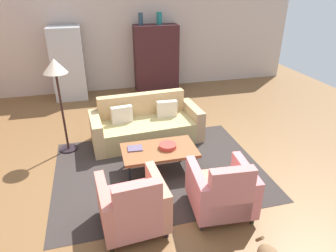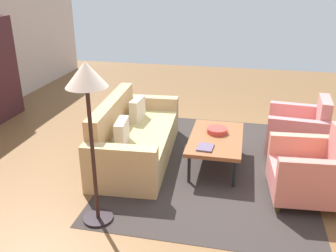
{
  "view_description": "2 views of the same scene",
  "coord_description": "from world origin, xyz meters",
  "px_view_note": "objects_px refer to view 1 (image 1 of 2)",
  "views": [
    {
      "loc": [
        -0.98,
        -4.1,
        2.88
      ],
      "look_at": [
        0.17,
        0.37,
        0.61
      ],
      "focal_mm": 31.89,
      "sensor_mm": 36.0,
      "label": 1
    },
    {
      "loc": [
        -4.63,
        -0.36,
        2.42
      ],
      "look_at": [
        -0.15,
        0.6,
        0.56
      ],
      "focal_mm": 39.16,
      "sensor_mm": 36.0,
      "label": 2
    }
  ],
  "objects_px": {
    "armchair_left": "(134,207)",
    "floor_lamp": "(56,75)",
    "vase_round": "(159,18)",
    "cabinet": "(156,58)",
    "coffee_table": "(159,151)",
    "fruit_bowl": "(168,146)",
    "refrigerator": "(68,64)",
    "book_stack": "(135,148)",
    "couch": "(146,125)",
    "armchair_right": "(222,192)",
    "vase_tall": "(141,19)"
  },
  "relations": [
    {
      "from": "armchair_left",
      "to": "armchair_right",
      "type": "relative_size",
      "value": 1.0
    },
    {
      "from": "armchair_left",
      "to": "cabinet",
      "type": "height_order",
      "value": "cabinet"
    },
    {
      "from": "armchair_right",
      "to": "cabinet",
      "type": "relative_size",
      "value": 0.49
    },
    {
      "from": "coffee_table",
      "to": "book_stack",
      "type": "distance_m",
      "value": 0.39
    },
    {
      "from": "coffee_table",
      "to": "cabinet",
      "type": "relative_size",
      "value": 0.67
    },
    {
      "from": "floor_lamp",
      "to": "book_stack",
      "type": "bearing_deg",
      "value": -41.87
    },
    {
      "from": "armchair_left",
      "to": "fruit_bowl",
      "type": "distance_m",
      "value": 1.38
    },
    {
      "from": "fruit_bowl",
      "to": "cabinet",
      "type": "xyz_separation_m",
      "value": [
        0.72,
        4.1,
        0.44
      ]
    },
    {
      "from": "refrigerator",
      "to": "vase_tall",
      "type": "bearing_deg",
      "value": 2.92
    },
    {
      "from": "armchair_right",
      "to": "refrigerator",
      "type": "xyz_separation_m",
      "value": [
        -2.09,
        5.16,
        0.58
      ]
    },
    {
      "from": "couch",
      "to": "coffee_table",
      "type": "distance_m",
      "value": 1.19
    },
    {
      "from": "armchair_left",
      "to": "armchair_right",
      "type": "height_order",
      "value": "same"
    },
    {
      "from": "couch",
      "to": "book_stack",
      "type": "distance_m",
      "value": 1.16
    },
    {
      "from": "couch",
      "to": "vase_tall",
      "type": "bearing_deg",
      "value": -102.87
    },
    {
      "from": "vase_round",
      "to": "refrigerator",
      "type": "relative_size",
      "value": 0.17
    },
    {
      "from": "armchair_left",
      "to": "vase_round",
      "type": "distance_m",
      "value": 5.72
    },
    {
      "from": "vase_round",
      "to": "refrigerator",
      "type": "bearing_deg",
      "value": -177.67
    },
    {
      "from": "coffee_table",
      "to": "cabinet",
      "type": "xyz_separation_m",
      "value": [
        0.86,
        4.1,
        0.51
      ]
    },
    {
      "from": "couch",
      "to": "floor_lamp",
      "type": "relative_size",
      "value": 1.25
    },
    {
      "from": "vase_tall",
      "to": "floor_lamp",
      "type": "distance_m",
      "value": 3.61
    },
    {
      "from": "coffee_table",
      "to": "armchair_right",
      "type": "bearing_deg",
      "value": -62.99
    },
    {
      "from": "cabinet",
      "to": "floor_lamp",
      "type": "relative_size",
      "value": 1.05
    },
    {
      "from": "armchair_left",
      "to": "floor_lamp",
      "type": "bearing_deg",
      "value": 107.16
    },
    {
      "from": "floor_lamp",
      "to": "fruit_bowl",
      "type": "bearing_deg",
      "value": -34.05
    },
    {
      "from": "fruit_bowl",
      "to": "vase_tall",
      "type": "xyz_separation_m",
      "value": [
        0.32,
        4.09,
        1.5
      ]
    },
    {
      "from": "floor_lamp",
      "to": "vase_round",
      "type": "bearing_deg",
      "value": 50.46
    },
    {
      "from": "armchair_right",
      "to": "refrigerator",
      "type": "bearing_deg",
      "value": 116.75
    },
    {
      "from": "vase_tall",
      "to": "vase_round",
      "type": "relative_size",
      "value": 0.98
    },
    {
      "from": "book_stack",
      "to": "cabinet",
      "type": "relative_size",
      "value": 0.14
    },
    {
      "from": "refrigerator",
      "to": "vase_round",
      "type": "bearing_deg",
      "value": 2.33
    },
    {
      "from": "cabinet",
      "to": "floor_lamp",
      "type": "xyz_separation_m",
      "value": [
        -2.36,
        -2.99,
        0.54
      ]
    },
    {
      "from": "book_stack",
      "to": "refrigerator",
      "type": "relative_size",
      "value": 0.13
    },
    {
      "from": "coffee_table",
      "to": "cabinet",
      "type": "distance_m",
      "value": 4.22
    },
    {
      "from": "book_stack",
      "to": "vase_round",
      "type": "bearing_deg",
      "value": 71.46
    },
    {
      "from": "cabinet",
      "to": "armchair_left",
      "type": "bearing_deg",
      "value": -105.47
    },
    {
      "from": "refrigerator",
      "to": "armchair_left",
      "type": "bearing_deg",
      "value": -80.12
    },
    {
      "from": "refrigerator",
      "to": "fruit_bowl",
      "type": "bearing_deg",
      "value": -67.74
    },
    {
      "from": "vase_tall",
      "to": "floor_lamp",
      "type": "bearing_deg",
      "value": -123.35
    },
    {
      "from": "book_stack",
      "to": "vase_round",
      "type": "relative_size",
      "value": 0.78
    },
    {
      "from": "cabinet",
      "to": "refrigerator",
      "type": "height_order",
      "value": "refrigerator"
    },
    {
      "from": "armchair_left",
      "to": "refrigerator",
      "type": "height_order",
      "value": "refrigerator"
    },
    {
      "from": "armchair_right",
      "to": "refrigerator",
      "type": "distance_m",
      "value": 5.6
    },
    {
      "from": "armchair_left",
      "to": "refrigerator",
      "type": "bearing_deg",
      "value": 95.33
    },
    {
      "from": "vase_tall",
      "to": "refrigerator",
      "type": "height_order",
      "value": "vase_tall"
    },
    {
      "from": "vase_tall",
      "to": "floor_lamp",
      "type": "xyz_separation_m",
      "value": [
        -1.96,
        -2.98,
        -0.51
      ]
    },
    {
      "from": "armchair_left",
      "to": "floor_lamp",
      "type": "relative_size",
      "value": 0.51
    },
    {
      "from": "armchair_left",
      "to": "book_stack",
      "type": "distance_m",
      "value": 1.29
    },
    {
      "from": "armchair_left",
      "to": "armchair_right",
      "type": "bearing_deg",
      "value": -4.55
    },
    {
      "from": "refrigerator",
      "to": "couch",
      "type": "bearing_deg",
      "value": -62.09
    },
    {
      "from": "vase_round",
      "to": "armchair_left",
      "type": "bearing_deg",
      "value": -106.49
    }
  ]
}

